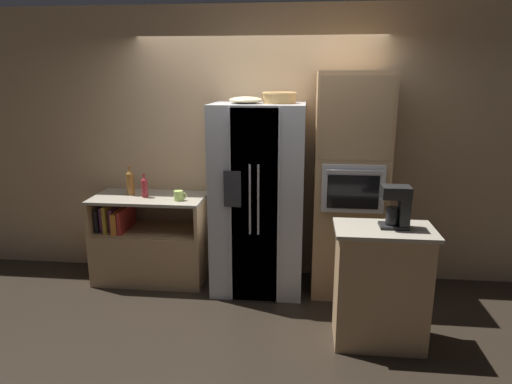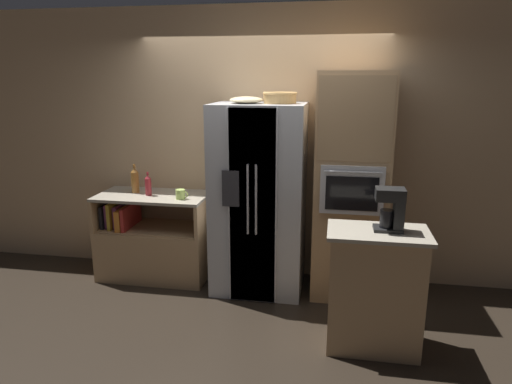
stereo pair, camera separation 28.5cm
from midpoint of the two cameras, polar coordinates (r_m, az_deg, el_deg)
ground_plane at (r=4.78m, az=-1.88°, el=-11.93°), size 20.00×20.00×0.00m
wall_back at (r=4.80m, az=-1.25°, el=5.77°), size 12.00×0.06×2.80m
counter_left at (r=5.03m, az=-14.69°, el=-6.82°), size 1.15×0.60×0.91m
refrigerator at (r=4.50m, az=-1.52°, el=-0.89°), size 0.88×0.76×1.86m
wall_oven at (r=4.48m, az=9.81°, el=0.81°), size 0.68×0.70×2.16m
island_counter at (r=3.79m, az=13.21°, el=-11.38°), size 0.76×0.47×0.98m
wicker_basket at (r=4.32m, az=1.03°, el=11.76°), size 0.32×0.32×0.10m
fruit_bowl at (r=4.33m, az=-3.21°, el=11.42°), size 0.31×0.31×0.06m
bottle_tall at (r=4.81m, az=-15.42°, el=0.63°), size 0.07×0.07×0.24m
bottle_short at (r=4.94m, az=-17.04°, el=1.20°), size 0.08×0.08×0.31m
mug at (r=4.62m, az=-11.38°, el=-0.45°), size 0.13×0.09×0.10m
coffee_maker at (r=3.60m, az=15.23°, el=-1.58°), size 0.21×0.16×0.33m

